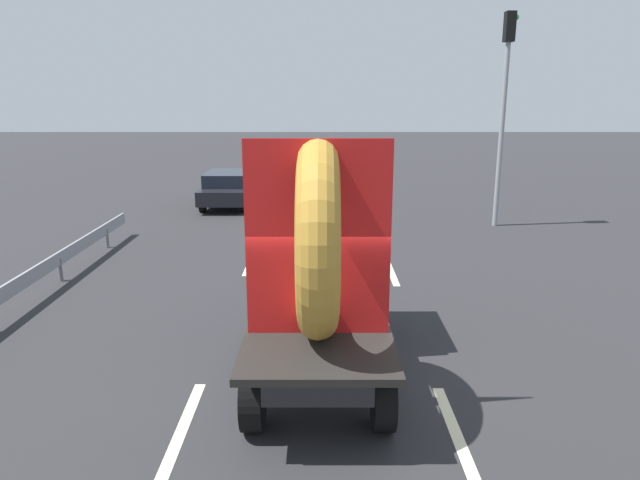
% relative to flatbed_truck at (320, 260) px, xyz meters
% --- Properties ---
extents(ground_plane, '(120.00, 120.00, 0.00)m').
position_rel_flatbed_truck_xyz_m(ground_plane, '(0.14, -0.43, -1.75)').
color(ground_plane, '#28282B').
extents(flatbed_truck, '(2.02, 4.88, 3.76)m').
position_rel_flatbed_truck_xyz_m(flatbed_truck, '(0.00, 0.00, 0.00)').
color(flatbed_truck, black).
rests_on(flatbed_truck, ground_plane).
extents(distant_sedan, '(1.77, 4.14, 1.35)m').
position_rel_flatbed_truck_xyz_m(distant_sedan, '(-3.60, 13.74, -1.03)').
color(distant_sedan, black).
rests_on(distant_sedan, ground_plane).
extents(traffic_light, '(0.42, 0.36, 6.77)m').
position_rel_flatbed_truck_xyz_m(traffic_light, '(5.92, 10.18, 2.59)').
color(traffic_light, gray).
rests_on(traffic_light, ground_plane).
extents(guardrail, '(0.10, 12.26, 0.71)m').
position_rel_flatbed_truck_xyz_m(guardrail, '(-6.10, 2.69, -1.23)').
color(guardrail, gray).
rests_on(guardrail, ground_plane).
extents(lane_dash_left_near, '(0.16, 2.84, 0.01)m').
position_rel_flatbed_truck_xyz_m(lane_dash_left_near, '(-1.80, -2.21, -1.75)').
color(lane_dash_left_near, beige).
rests_on(lane_dash_left_near, ground_plane).
extents(lane_dash_left_far, '(0.16, 2.51, 0.01)m').
position_rel_flatbed_truck_xyz_m(lane_dash_left_far, '(-1.80, 5.86, -1.75)').
color(lane_dash_left_far, beige).
rests_on(lane_dash_left_far, ground_plane).
extents(lane_dash_right_near, '(0.16, 2.94, 0.01)m').
position_rel_flatbed_truck_xyz_m(lane_dash_right_near, '(1.80, -2.38, -1.75)').
color(lane_dash_right_near, beige).
rests_on(lane_dash_right_near, ground_plane).
extents(lane_dash_right_far, '(0.16, 2.67, 0.01)m').
position_rel_flatbed_truck_xyz_m(lane_dash_right_far, '(1.80, 5.17, -1.75)').
color(lane_dash_right_far, beige).
rests_on(lane_dash_right_far, ground_plane).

